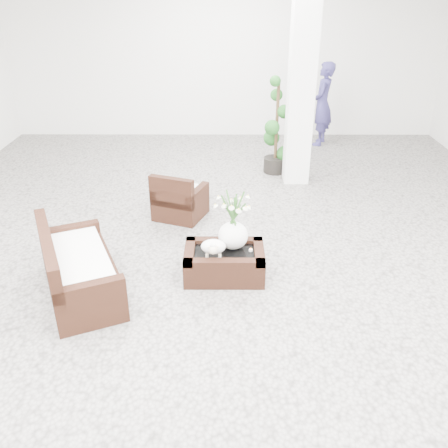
{
  "coord_description": "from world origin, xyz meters",
  "views": [
    {
      "loc": [
        0.02,
        -4.93,
        3.07
      ],
      "look_at": [
        0.0,
        -0.1,
        0.62
      ],
      "focal_mm": 38.87,
      "sensor_mm": 36.0,
      "label": 1
    }
  ],
  "objects_px": {
    "armchair": "(180,194)",
    "topiary": "(277,127)",
    "coffee_table": "(224,264)",
    "loveseat": "(79,262)"
  },
  "relations": [
    {
      "from": "armchair",
      "to": "topiary",
      "type": "relative_size",
      "value": 0.42
    },
    {
      "from": "armchair",
      "to": "coffee_table",
      "type": "bearing_deg",
      "value": 132.77
    },
    {
      "from": "armchair",
      "to": "topiary",
      "type": "bearing_deg",
      "value": -109.06
    },
    {
      "from": "coffee_table",
      "to": "topiary",
      "type": "distance_m",
      "value": 3.56
    },
    {
      "from": "armchair",
      "to": "topiary",
      "type": "distance_m",
      "value": 2.41
    },
    {
      "from": "loveseat",
      "to": "topiary",
      "type": "relative_size",
      "value": 0.87
    },
    {
      "from": "coffee_table",
      "to": "loveseat",
      "type": "bearing_deg",
      "value": -167.43
    },
    {
      "from": "coffee_table",
      "to": "topiary",
      "type": "bearing_deg",
      "value": 75.32
    },
    {
      "from": "armchair",
      "to": "loveseat",
      "type": "bearing_deg",
      "value": 85.43
    },
    {
      "from": "coffee_table",
      "to": "loveseat",
      "type": "distance_m",
      "value": 1.59
    }
  ]
}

